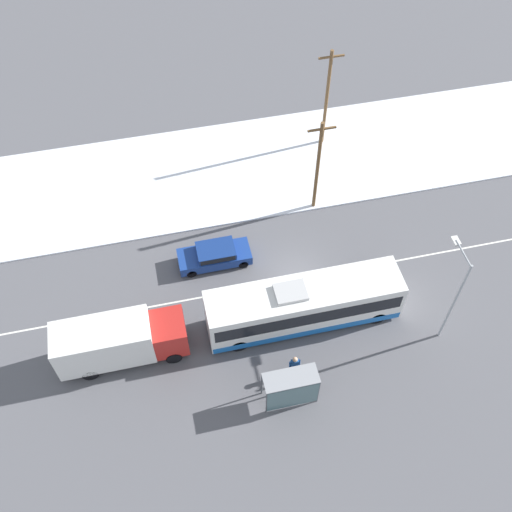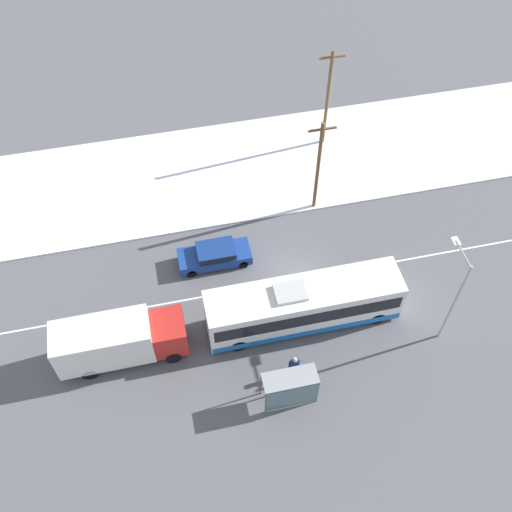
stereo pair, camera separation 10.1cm
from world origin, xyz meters
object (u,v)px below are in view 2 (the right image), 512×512
Objects in this scene: box_truck at (118,340)px; pedestrian_at_stop at (294,364)px; sedan_car at (215,254)px; utility_pole_snowlot at (328,98)px; streetlamp at (455,289)px; utility_pole_roadside at (318,166)px; bus_shelter at (291,389)px; city_bus at (303,305)px.

box_truck reaches higher than pedestrian_at_stop.
utility_pole_snowlot is (9.99, 9.48, 3.42)m from sedan_car.
utility_pole_snowlot is (-1.96, 17.33, -0.19)m from streetlamp.
utility_pole_snowlot reaches higher than utility_pole_roadside.
box_truck is 0.91× the size of utility_pole_snowlot.
utility_pole_snowlot is at bearing 68.80° from bus_shelter.
streetlamp is at bearing -7.27° from box_truck.
city_bus is at bearing 0.37° from box_truck.
utility_pole_snowlot is at bearing 96.46° from streetlamp.
box_truck reaches higher than bus_shelter.
city_bus is 1.53× the size of utility_pole_roadside.
utility_pole_snowlot is (5.68, 14.91, 2.55)m from city_bus.
city_bus reaches higher than sedan_car.
box_truck is 18.74m from streetlamp.
box_truck is 1.05× the size of streetlamp.
pedestrian_at_stop is (-1.40, -3.32, -0.55)m from city_bus.
utility_pole_snowlot is at bearing -136.52° from sedan_car.
utility_pole_roadside reaches higher than pedestrian_at_stop.
city_bus is 1.57× the size of box_truck.
streetlamp is at bearing -17.55° from city_bus.
pedestrian_at_stop is 0.26× the size of streetlamp.
utility_pole_snowlot reaches higher than city_bus.
box_truck is at bearing 40.50° from sedan_car.
pedestrian_at_stop is at bearing -112.89° from city_bus.
box_truck is (-10.76, -0.07, 0.10)m from city_bus.
utility_pole_snowlot is (16.44, 14.98, 2.45)m from box_truck.
city_bus is 1.43× the size of utility_pole_snowlot.
utility_pole_snowlot is (7.70, 19.86, 2.51)m from bus_shelter.
utility_pole_roadside reaches higher than city_bus.
bus_shelter reaches higher than pedestrian_at_stop.
bus_shelter is at bearing -112.27° from city_bus.
utility_pole_roadside reaches higher than sedan_car.
bus_shelter is 14.79m from utility_pole_roadside.
bus_shelter is (-2.03, -4.95, 0.04)m from city_bus.
box_truck is 22.38m from utility_pole_snowlot.
city_bus is 8.46m from streetlamp.
utility_pole_roadside is (5.24, 13.64, 2.24)m from bus_shelter.
city_bus is 16.16m from utility_pole_snowlot.
pedestrian_at_stop is (2.91, -8.76, 0.32)m from sedan_car.
sedan_car is at bearing 146.70° from streetlamp.
box_truck is 0.97× the size of utility_pole_roadside.
city_bus is 9.55m from utility_pole_roadside.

